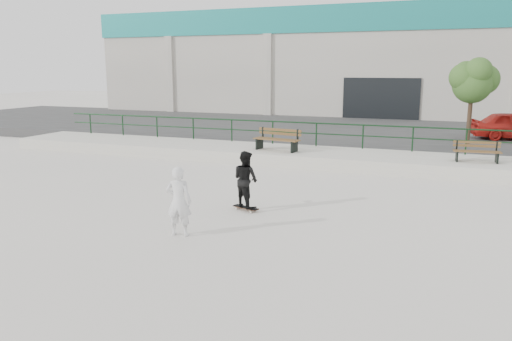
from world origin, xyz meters
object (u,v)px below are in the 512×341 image
at_px(bench_left, 277,140).
at_px(skateboard, 246,208).
at_px(standing_skater, 246,179).
at_px(seated_skater, 179,201).
at_px(bench_right, 477,152).
at_px(tree, 473,80).

relative_size(bench_left, skateboard, 2.52).
bearing_deg(skateboard, standing_skater, 0.00).
bearing_deg(seated_skater, bench_left, -96.12).
xyz_separation_m(bench_left, seated_skater, (0.84, -9.55, -0.12)).
bearing_deg(bench_right, standing_skater, -135.21).
bearing_deg(bench_left, skateboard, -68.43).
bearing_deg(tree, seated_skater, -114.48).
distance_m(bench_left, tree, 9.14).
relative_size(tree, seated_skater, 2.30).
bearing_deg(seated_skater, tree, -125.65).
distance_m(bench_left, seated_skater, 9.59).
bearing_deg(seated_skater, bench_right, -135.68).
bearing_deg(standing_skater, tree, -89.75).
xyz_separation_m(skateboard, standing_skater, (0.00, 0.00, 0.80)).
bearing_deg(bench_left, bench_right, 11.12).
xyz_separation_m(bench_right, skateboard, (-6.06, -7.24, -0.79)).
height_order(bench_right, skateboard, bench_right).
bearing_deg(standing_skater, bench_left, -51.45).
height_order(standing_skater, seated_skater, standing_skater).
relative_size(bench_right, tree, 0.43).
bearing_deg(bench_right, skateboard, -135.21).
distance_m(tree, skateboard, 13.66).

